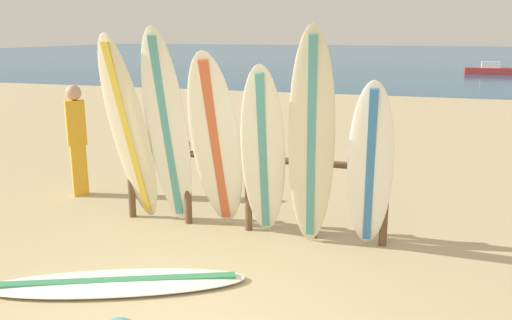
% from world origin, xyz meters
% --- Properties ---
extents(ocean_water, '(120.00, 80.00, 0.01)m').
position_xyz_m(ocean_water, '(0.00, 58.00, 0.00)').
color(ocean_water, navy).
rests_on(ocean_water, ground).
extents(surfboard_rack, '(3.32, 0.09, 1.06)m').
position_xyz_m(surfboard_rack, '(-0.17, 2.91, 0.65)').
color(surfboard_rack, brown).
rests_on(surfboard_rack, ground).
extents(surfboard_leaning_far_left, '(0.64, 0.83, 2.38)m').
position_xyz_m(surfboard_leaning_far_left, '(-1.61, 2.65, 1.19)').
color(surfboard_leaning_far_left, beige).
rests_on(surfboard_leaning_far_left, ground).
extents(surfboard_leaning_left, '(0.56, 0.77, 2.45)m').
position_xyz_m(surfboard_leaning_left, '(-1.10, 2.66, 1.22)').
color(surfboard_leaning_left, white).
rests_on(surfboard_leaning_left, ground).
extents(surfboard_leaning_center_left, '(0.71, 1.12, 2.21)m').
position_xyz_m(surfboard_leaning_center_left, '(-0.47, 2.61, 1.10)').
color(surfboard_leaning_center_left, white).
rests_on(surfboard_leaning_center_left, ground).
extents(surfboard_leaning_center, '(0.68, 1.09, 2.09)m').
position_xyz_m(surfboard_leaning_center, '(0.13, 2.50, 1.04)').
color(surfboard_leaning_center, white).
rests_on(surfboard_leaning_center, ground).
extents(surfboard_leaning_center_right, '(0.61, 0.76, 2.46)m').
position_xyz_m(surfboard_leaning_center_right, '(0.67, 2.49, 1.23)').
color(surfboard_leaning_center_right, beige).
rests_on(surfboard_leaning_center_right, ground).
extents(surfboard_leaning_right, '(0.54, 0.79, 1.94)m').
position_xyz_m(surfboard_leaning_right, '(1.28, 2.57, 0.97)').
color(surfboard_leaning_right, white).
rests_on(surfboard_leaning_right, ground).
extents(surfboard_lying_on_sand, '(2.51, 1.52, 0.08)m').
position_xyz_m(surfboard_lying_on_sand, '(-0.91, 1.10, 0.04)').
color(surfboard_lying_on_sand, white).
rests_on(surfboard_lying_on_sand, ground).
extents(beachgoer_standing, '(0.31, 0.30, 1.64)m').
position_xyz_m(beachgoer_standing, '(-3.02, 3.53, 0.90)').
color(beachgoer_standing, gold).
rests_on(beachgoer_standing, ground).
extents(small_boat_offshore, '(2.79, 0.77, 0.71)m').
position_xyz_m(small_boat_offshore, '(5.33, 30.92, 0.26)').
color(small_boat_offshore, '#B22D28').
rests_on(small_boat_offshore, ocean_water).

